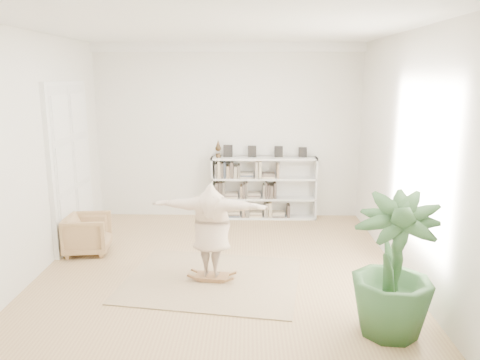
# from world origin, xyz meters

# --- Properties ---
(floor) EXTENTS (6.00, 6.00, 0.00)m
(floor) POSITION_xyz_m (0.00, 0.00, 0.00)
(floor) COLOR #A88157
(floor) RESTS_ON ground
(room_shell) EXTENTS (6.00, 6.00, 6.00)m
(room_shell) POSITION_xyz_m (0.00, 2.94, 3.51)
(room_shell) COLOR silver
(room_shell) RESTS_ON floor
(doors) EXTENTS (0.09, 1.78, 2.92)m
(doors) POSITION_xyz_m (-2.70, 1.30, 1.40)
(doors) COLOR white
(doors) RESTS_ON floor
(bookshelf) EXTENTS (2.20, 0.35, 1.64)m
(bookshelf) POSITION_xyz_m (0.74, 2.82, 0.64)
(bookshelf) COLOR silver
(bookshelf) RESTS_ON floor
(armchair) EXTENTS (0.81, 0.79, 0.66)m
(armchair) POSITION_xyz_m (-2.30, 0.76, 0.33)
(armchair) COLOR tan
(armchair) RESTS_ON floor
(rug) EXTENTS (2.78, 2.37, 0.02)m
(rug) POSITION_xyz_m (-0.11, -0.33, 0.01)
(rug) COLOR tan
(rug) RESTS_ON floor
(rocker_board) EXTENTS (0.52, 0.36, 0.10)m
(rocker_board) POSITION_xyz_m (-0.11, -0.33, 0.07)
(rocker_board) COLOR olive
(rocker_board) RESTS_ON rug
(person) EXTENTS (1.76, 0.73, 1.39)m
(person) POSITION_xyz_m (-0.11, -0.33, 0.82)
(person) COLOR beige
(person) RESTS_ON rocker_board
(houseplant) EXTENTS (1.22, 1.22, 1.67)m
(houseplant) POSITION_xyz_m (2.08, -1.72, 0.84)
(houseplant) COLOR #2C5229
(houseplant) RESTS_ON floor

